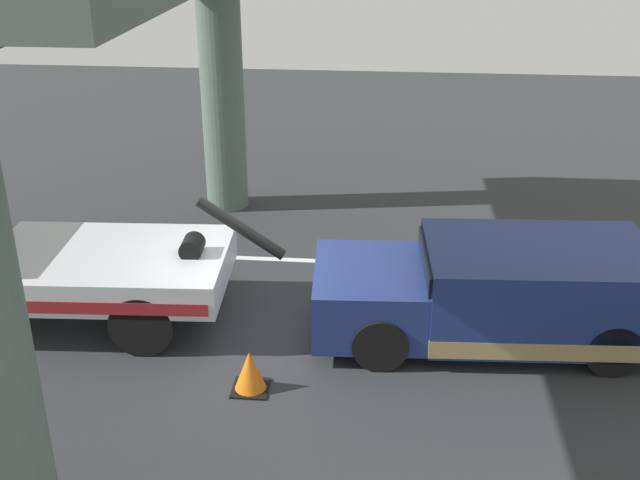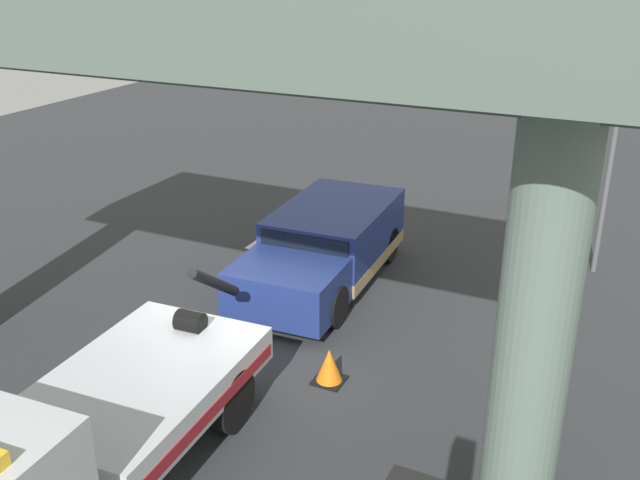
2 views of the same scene
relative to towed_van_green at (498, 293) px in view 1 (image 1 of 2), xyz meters
name	(u,v)px [view 1 (image 1 of 2)]	position (x,y,z in m)	size (l,w,h in m)	color
ground_plane	(251,327)	(3.94, 0.00, -0.83)	(60.00, 40.00, 0.10)	#2D3033
lane_stripe_west	(589,272)	(-2.06, -2.49, -0.78)	(2.60, 0.16, 0.01)	silver
lane_stripe_mid	(273,259)	(3.94, -2.49, -0.78)	(2.60, 0.16, 0.01)	silver
towed_van_green	(498,293)	(0.00, 0.00, 0.00)	(5.30, 2.44, 1.58)	navy
traffic_cone_orange	(250,372)	(3.64, 1.78, -0.48)	(0.52, 0.52, 0.62)	orange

